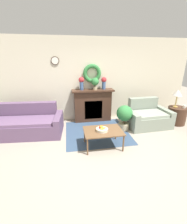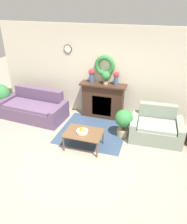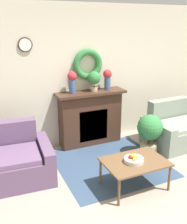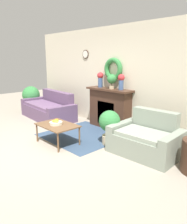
% 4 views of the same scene
% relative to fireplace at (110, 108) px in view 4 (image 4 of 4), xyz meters
% --- Properties ---
extents(ground_plane, '(16.00, 16.00, 0.00)m').
position_rel_fireplace_xyz_m(ground_plane, '(0.03, -2.26, -0.55)').
color(ground_plane, gray).
extents(floor_rug, '(1.80, 1.74, 0.01)m').
position_rel_fireplace_xyz_m(floor_rug, '(-0.03, -0.92, -0.55)').
color(floor_rug, '#334760').
rests_on(floor_rug, ground_plane).
extents(wall_back, '(6.80, 0.19, 2.70)m').
position_rel_fireplace_xyz_m(wall_back, '(0.02, 0.20, 0.81)').
color(wall_back, beige).
rests_on(wall_back, ground_plane).
extents(fireplace, '(1.37, 0.41, 1.09)m').
position_rel_fireplace_xyz_m(fireplace, '(0.00, 0.00, 0.00)').
color(fireplace, '#42281C').
rests_on(fireplace, ground_plane).
extents(couch_left, '(2.05, 1.09, 0.84)m').
position_rel_fireplace_xyz_m(couch_left, '(-2.02, -0.65, -0.26)').
color(couch_left, '#604766').
rests_on(couch_left, ground_plane).
extents(loveseat_right, '(1.35, 0.96, 0.84)m').
position_rel_fireplace_xyz_m(loveseat_right, '(1.64, -0.71, -0.26)').
color(loveseat_right, gray).
rests_on(loveseat_right, ground_plane).
extents(coffee_table, '(0.92, 0.64, 0.44)m').
position_rel_fireplace_xyz_m(coffee_table, '(-0.03, -1.69, -0.15)').
color(coffee_table, brown).
rests_on(coffee_table, ground_plane).
extents(fruit_bowl, '(0.28, 0.28, 0.12)m').
position_rel_fireplace_xyz_m(fruit_bowl, '(-0.06, -1.70, -0.07)').
color(fruit_bowl, beige).
rests_on(fruit_bowl, coffee_table).
extents(vase_on_mantel_left, '(0.17, 0.17, 0.41)m').
position_rel_fireplace_xyz_m(vase_on_mantel_left, '(-0.36, 0.01, 0.78)').
color(vase_on_mantel_left, '#3D5684').
rests_on(vase_on_mantel_left, fireplace).
extents(vase_on_mantel_right, '(0.17, 0.17, 0.40)m').
position_rel_fireplace_xyz_m(vase_on_mantel_right, '(0.37, 0.01, 0.77)').
color(vase_on_mantel_right, '#3D5684').
rests_on(vase_on_mantel_right, fireplace).
extents(potted_plant_on_mantel, '(0.25, 0.25, 0.38)m').
position_rel_fireplace_xyz_m(potted_plant_on_mantel, '(0.07, -0.01, 0.78)').
color(potted_plant_on_mantel, tan).
rests_on(potted_plant_on_mantel, fireplace).
extents(potted_plant_floor_by_couch, '(0.62, 0.62, 0.91)m').
position_rel_fireplace_xyz_m(potted_plant_floor_by_couch, '(-3.24, -0.60, 0.03)').
color(potted_plant_floor_by_couch, tan).
rests_on(potted_plant_floor_by_couch, ground_plane).
extents(potted_plant_floor_by_loveseat, '(0.47, 0.47, 0.77)m').
position_rel_fireplace_xyz_m(potted_plant_floor_by_loveseat, '(0.80, -0.89, -0.09)').
color(potted_plant_floor_by_loveseat, tan).
rests_on(potted_plant_floor_by_loveseat, ground_plane).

